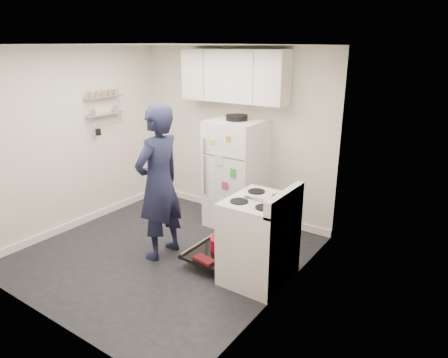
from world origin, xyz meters
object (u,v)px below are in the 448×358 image
Objects in this scene: open_oven_door at (218,248)px; person at (159,183)px; electric_range at (258,240)px; refrigerator at (236,173)px.

person is (-0.70, -0.23, 0.75)m from open_oven_door.
electric_range is 1.56× the size of open_oven_door.
electric_range is 0.62m from open_oven_door.
refrigerator reaches higher than open_oven_door.
person is at bearing -161.68° from open_oven_door.
electric_range is at bearing 99.10° from person.
person reaches higher than open_oven_door.
open_oven_door is (-0.56, 0.03, -0.27)m from electric_range.
refrigerator is at bearing 168.86° from person.
refrigerator is 0.85× the size of person.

